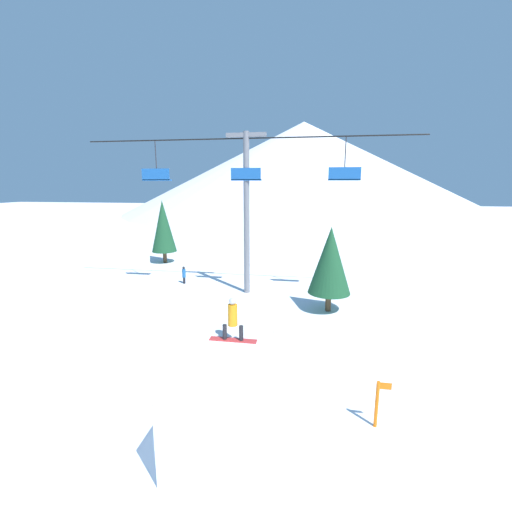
{
  "coord_description": "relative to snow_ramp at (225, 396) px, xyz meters",
  "views": [
    {
      "loc": [
        3.1,
        -7.44,
        6.83
      ],
      "look_at": [
        0.86,
        5.84,
        3.99
      ],
      "focal_mm": 24.0,
      "sensor_mm": 36.0,
      "label": 1
    }
  ],
  "objects": [
    {
      "name": "ground_plane",
      "position": [
        -0.86,
        -0.74,
        -1.09
      ],
      "size": [
        220.0,
        220.0,
        0.0
      ],
      "primitive_type": "plane",
      "color": "white"
    },
    {
      "name": "pine_tree_far",
      "position": [
        -10.64,
        19.65,
        2.14
      ],
      "size": [
        2.14,
        2.14,
        5.49
      ],
      "color": "#4C3823",
      "rests_on": "ground_plane"
    },
    {
      "name": "distant_skier",
      "position": [
        -6.55,
        13.68,
        -0.43
      ],
      "size": [
        0.24,
        0.24,
        1.23
      ],
      "color": "black",
      "rests_on": "ground_plane"
    },
    {
      "name": "trail_marker",
      "position": [
        4.2,
        0.88,
        -0.33
      ],
      "size": [
        0.41,
        0.1,
        1.43
      ],
      "color": "orange",
      "rests_on": "ground_plane"
    },
    {
      "name": "pine_tree_near",
      "position": [
        3.18,
        10.01,
        1.74
      ],
      "size": [
        2.29,
        2.29,
        4.66
      ],
      "color": "#4C3823",
      "rests_on": "ground_plane"
    },
    {
      "name": "snow_ramp",
      "position": [
        0.0,
        0.0,
        0.0
      ],
      "size": [
        2.15,
        4.2,
        2.19
      ],
      "color": "white",
      "rests_on": "ground_plane"
    },
    {
      "name": "chairlift",
      "position": [
        -1.83,
        12.45,
        5.03
      ],
      "size": [
        20.18,
        0.44,
        9.85
      ],
      "color": "slate",
      "rests_on": "ground_plane"
    },
    {
      "name": "snowboarder",
      "position": [
        -0.04,
        1.17,
        1.76
      ],
      "size": [
        1.45,
        0.29,
        1.36
      ],
      "color": "#B22D2D",
      "rests_on": "snow_ramp"
    },
    {
      "name": "mountain_ridge",
      "position": [
        -0.86,
        80.4,
        9.73
      ],
      "size": [
        86.57,
        86.57,
        21.64
      ],
      "color": "silver",
      "rests_on": "ground_plane"
    }
  ]
}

